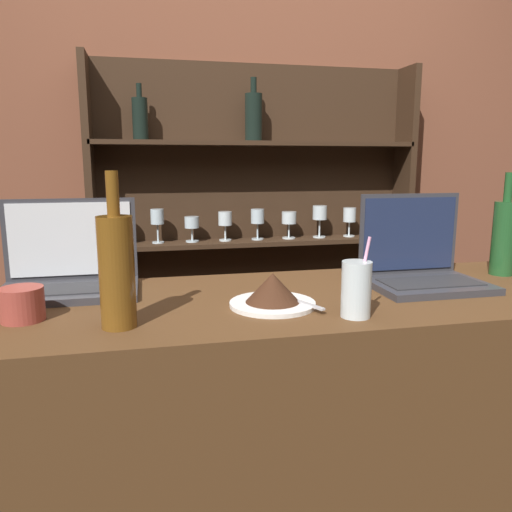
# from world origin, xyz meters

# --- Properties ---
(bar_counter) EXTENTS (1.63, 0.56, 1.00)m
(bar_counter) POSITION_xyz_m (0.00, 0.28, 0.50)
(bar_counter) COLOR #4C3019
(bar_counter) RESTS_ON ground_plane
(back_wall) EXTENTS (7.00, 0.06, 2.70)m
(back_wall) POSITION_xyz_m (0.00, 1.46, 1.35)
(back_wall) COLOR brown
(back_wall) RESTS_ON ground_plane
(back_shelf) EXTENTS (1.46, 0.18, 1.76)m
(back_shelf) POSITION_xyz_m (0.10, 1.38, 0.92)
(back_shelf) COLOR #332114
(back_shelf) RESTS_ON ground_plane
(laptop_near) EXTENTS (0.34, 0.22, 0.23)m
(laptop_near) POSITION_xyz_m (-0.59, 0.45, 1.05)
(laptop_near) COLOR #333338
(laptop_near) RESTS_ON bar_counter
(laptop_far) EXTENTS (0.30, 0.22, 0.24)m
(laptop_far) POSITION_xyz_m (0.32, 0.32, 1.06)
(laptop_far) COLOR #333338
(laptop_far) RESTS_ON bar_counter
(cake_plate) EXTENTS (0.20, 0.20, 0.08)m
(cake_plate) POSITION_xyz_m (-0.12, 0.21, 1.03)
(cake_plate) COLOR white
(cake_plate) RESTS_ON bar_counter
(water_glass) EXTENTS (0.06, 0.06, 0.17)m
(water_glass) POSITION_xyz_m (0.04, 0.09, 1.06)
(water_glass) COLOR silver
(water_glass) RESTS_ON bar_counter
(wine_bottle_green) EXTENTS (0.07, 0.07, 0.30)m
(wine_bottle_green) POSITION_xyz_m (0.63, 0.38, 1.12)
(wine_bottle_green) COLOR #1E4C23
(wine_bottle_green) RESTS_ON bar_counter
(wine_bottle_amber) EXTENTS (0.07, 0.07, 0.31)m
(wine_bottle_amber) POSITION_xyz_m (-0.45, 0.13, 1.12)
(wine_bottle_amber) COLOR brown
(wine_bottle_amber) RESTS_ON bar_counter
(coffee_cup) EXTENTS (0.09, 0.09, 0.07)m
(coffee_cup) POSITION_xyz_m (-0.65, 0.22, 1.04)
(coffee_cup) COLOR #993D33
(coffee_cup) RESTS_ON bar_counter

